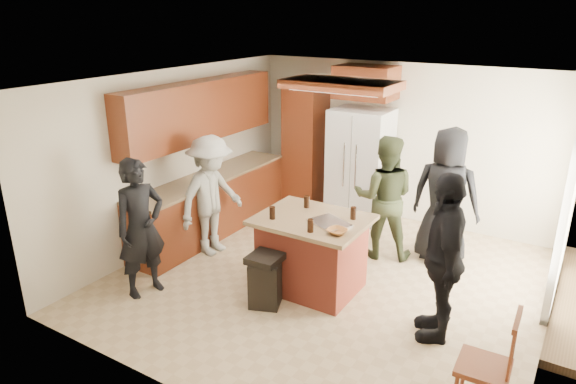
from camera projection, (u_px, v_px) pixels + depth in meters
The scene contains 12 objects.
person_front_left at pixel (141, 228), 5.99m from camera, with size 0.61×0.45×1.68m, color black.
person_behind_left at pixel (384, 197), 6.93m from camera, with size 0.83×0.51×1.71m, color #2F3720.
person_behind_right at pixel (446, 196), 6.78m from camera, with size 0.90×0.59×1.85m, color black.
person_side_right at pixel (443, 258), 5.15m from camera, with size 1.05×0.54×1.80m, color black.
person_counter at pixel (211, 196), 7.02m from camera, with size 1.09×0.51×1.68m, color gray.
left_cabinetry at pixel (208, 173), 7.63m from camera, with size 0.64×3.00×2.30m.
back_wall_units at pixel (320, 129), 8.49m from camera, with size 1.80×0.60×2.45m.
refrigerator at pixel (360, 165), 8.20m from camera, with size 0.90×0.76×1.80m.
kitchen_island at pixel (312, 253), 6.20m from camera, with size 1.28×1.03×0.93m.
island_items at pixel (325, 222), 5.84m from camera, with size 1.00×0.69×0.15m.
trash_bin at pixel (265, 280), 5.89m from camera, with size 0.44×0.44×0.63m.
spindle_chair at pixel (486, 368), 4.24m from camera, with size 0.43×0.43×0.99m.
Camera 1 is at (2.59, -5.18, 3.25)m, focal length 32.00 mm.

